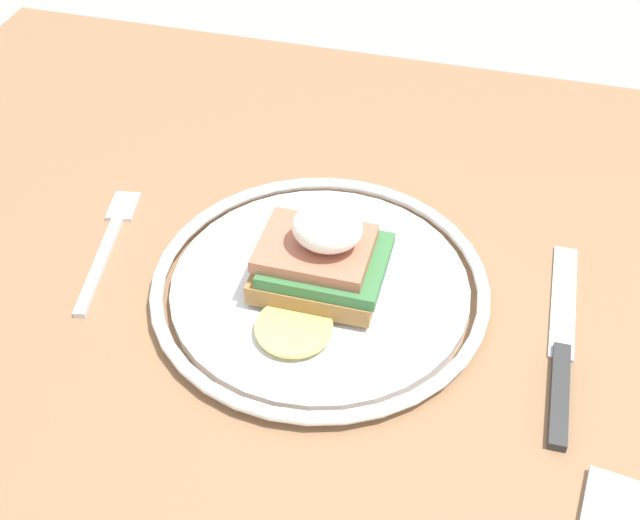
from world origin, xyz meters
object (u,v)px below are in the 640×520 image
at_px(sandwich, 319,257).
at_px(fork, 109,242).
at_px(plate, 320,286).
at_px(knife, 561,353).

bearing_deg(sandwich, fork, 176.78).
height_order(sandwich, fork, sandwich).
xyz_separation_m(plate, knife, (0.18, -0.02, -0.01)).
xyz_separation_m(fork, knife, (0.37, -0.02, 0.00)).
xyz_separation_m(sandwich, fork, (-0.18, 0.01, -0.04)).
height_order(plate, fork, plate).
height_order(sandwich, knife, sandwich).
distance_m(sandwich, knife, 0.19).
relative_size(sandwich, knife, 0.61).
xyz_separation_m(sandwich, knife, (0.18, -0.01, -0.04)).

